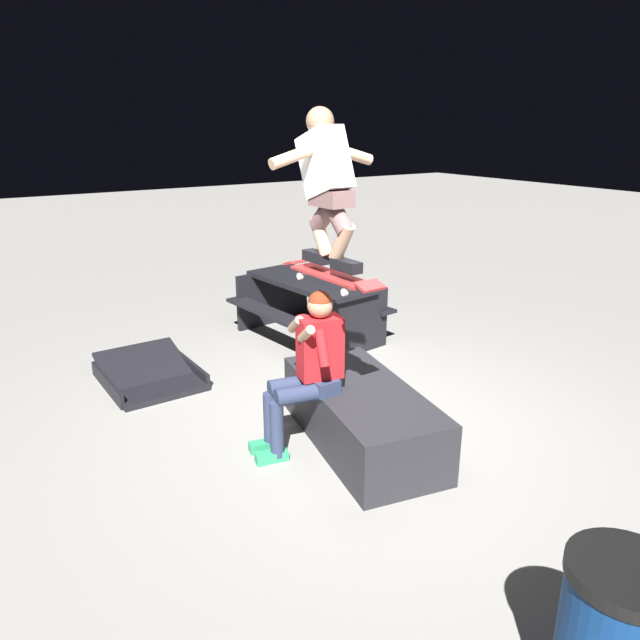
% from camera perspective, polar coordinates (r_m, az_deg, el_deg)
% --- Properties ---
extents(ground_plane, '(40.00, 40.00, 0.00)m').
position_cam_1_polar(ground_plane, '(5.37, 3.46, -10.00)').
color(ground_plane, gray).
extents(ledge_box_main, '(1.83, 1.09, 0.50)m').
position_cam_1_polar(ledge_box_main, '(4.98, 4.01, -9.16)').
color(ledge_box_main, '#28282D').
rests_on(ledge_box_main, ground).
extents(person_sitting_on_ledge, '(0.60, 0.78, 1.34)m').
position_cam_1_polar(person_sitting_on_ledge, '(4.69, -1.23, -4.28)').
color(person_sitting_on_ledge, '#2D3856').
rests_on(person_sitting_on_ledge, ground).
extents(skateboard, '(1.03, 0.25, 0.13)m').
position_cam_1_polar(skateboard, '(4.41, 1.07, 4.28)').
color(skateboard, '#B72D2D').
extents(skater_airborne, '(0.62, 0.89, 1.12)m').
position_cam_1_polar(skater_airborne, '(4.34, 0.66, 13.26)').
color(skater_airborne, black).
extents(kicker_ramp, '(1.14, 0.92, 0.32)m').
position_cam_1_polar(kicker_ramp, '(6.41, -16.09, -5.27)').
color(kicker_ramp, black).
rests_on(kicker_ramp, ground).
extents(picnic_table_back, '(1.84, 1.53, 0.75)m').
position_cam_1_polar(picnic_table_back, '(7.25, -1.06, 2.01)').
color(picnic_table_back, black).
rests_on(picnic_table_back, ground).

